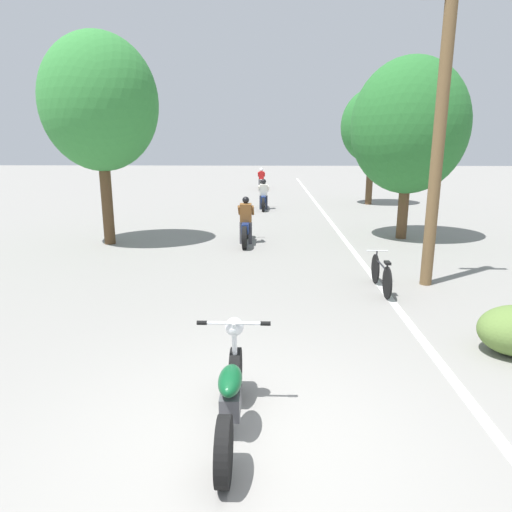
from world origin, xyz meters
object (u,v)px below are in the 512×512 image
object	(u,v)px
roadside_tree_right_near	(409,127)
motorcycle_rider_lead	(246,226)
roadside_tree_right_far	(373,126)
bicycle_parked	(381,274)
utility_pole	(440,130)
roadside_tree_left	(99,103)
motorcycle_foreground	(231,394)
motorcycle_rider_mid	(264,198)
motorcycle_rider_far	(261,181)

from	to	relation	value
roadside_tree_right_near	motorcycle_rider_lead	bearing A→B (deg)	-169.32
motorcycle_rider_lead	roadside_tree_right_far	bearing A→B (deg)	59.10
motorcycle_rider_lead	bicycle_parked	distance (m)	5.33
utility_pole	motorcycle_rider_lead	distance (m)	6.25
utility_pole	roadside_tree_left	size ratio (longest dim) A/B	1.04
motorcycle_foreground	motorcycle_rider_mid	world-z (taller)	motorcycle_rider_mid
roadside_tree_left	motorcycle_rider_mid	world-z (taller)	roadside_tree_left
utility_pole	bicycle_parked	distance (m)	3.05
utility_pole	motorcycle_rider_far	world-z (taller)	utility_pole
motorcycle_foreground	motorcycle_rider_mid	bearing A→B (deg)	89.69
roadside_tree_right_far	motorcycle_rider_mid	world-z (taller)	roadside_tree_right_far
roadside_tree_left	motorcycle_rider_far	bearing A→B (deg)	76.54
roadside_tree_left	motorcycle_rider_far	xyz separation A→B (m)	(4.18, 17.48, -3.47)
utility_pole	motorcycle_foreground	size ratio (longest dim) A/B	3.11
motorcycle_rider_lead	motorcycle_rider_mid	world-z (taller)	motorcycle_rider_lead
roadside_tree_left	motorcycle_rider_lead	size ratio (longest dim) A/B	2.72
utility_pole	motorcycle_rider_mid	size ratio (longest dim) A/B	2.96
motorcycle_foreground	motorcycle_rider_lead	xyz separation A→B (m)	(-0.33, 9.19, 0.11)
utility_pole	roadside_tree_right_far	distance (m)	13.39
motorcycle_rider_mid	motorcycle_rider_far	size ratio (longest dim) A/B	1.04
motorcycle_rider_mid	motorcycle_rider_far	bearing A→B (deg)	91.68
roadside_tree_right_far	utility_pole	bearing A→B (deg)	-96.62
roadside_tree_right_far	bicycle_parked	distance (m)	14.38
motorcycle_rider_lead	roadside_tree_right_near	bearing A→B (deg)	10.68
roadside_tree_right_near	roadside_tree_left	distance (m)	9.00
motorcycle_rider_far	motorcycle_rider_mid	bearing A→B (deg)	-88.32
motorcycle_rider_lead	motorcycle_rider_mid	size ratio (longest dim) A/B	1.04
roadside_tree_right_near	motorcycle_rider_mid	xyz separation A→B (m)	(-4.44, 6.46, -2.88)
motorcycle_rider_mid	roadside_tree_right_far	bearing A→B (deg)	20.51
roadside_tree_left	motorcycle_rider_mid	xyz separation A→B (m)	(4.47, 7.55, -3.47)
roadside_tree_right_far	roadside_tree_left	bearing A→B (deg)	-135.44
roadside_tree_right_far	motorcycle_rider_far	distance (m)	10.19
motorcycle_foreground	bicycle_parked	xyz separation A→B (m)	(2.64, 4.77, -0.08)
motorcycle_foreground	motorcycle_rider_mid	xyz separation A→B (m)	(0.09, 16.58, 0.10)
utility_pole	motorcycle_rider_far	distance (m)	21.81
roadside_tree_left	motorcycle_rider_lead	world-z (taller)	roadside_tree_left
motorcycle_rider_mid	bicycle_parked	distance (m)	12.08
roadside_tree_right_far	roadside_tree_left	size ratio (longest dim) A/B	0.93
roadside_tree_right_far	roadside_tree_left	distance (m)	13.51
roadside_tree_right_far	motorcycle_rider_far	xyz separation A→B (m)	(-5.44, 8.00, -3.19)
roadside_tree_right_far	bicycle_parked	size ratio (longest dim) A/B	3.33
roadside_tree_right_far	motorcycle_rider_far	bearing A→B (deg)	124.23
motorcycle_rider_mid	motorcycle_rider_lead	bearing A→B (deg)	-93.24
bicycle_parked	utility_pole	bearing A→B (deg)	22.58
roadside_tree_right_near	motorcycle_rider_lead	size ratio (longest dim) A/B	2.50
utility_pole	motorcycle_rider_mid	world-z (taller)	utility_pole
utility_pole	roadside_tree_right_near	size ratio (longest dim) A/B	1.14
utility_pole	roadside_tree_left	world-z (taller)	utility_pole
roadside_tree_left	motorcycle_rider_mid	distance (m)	9.44
motorcycle_rider_mid	roadside_tree_right_near	bearing A→B (deg)	-55.50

